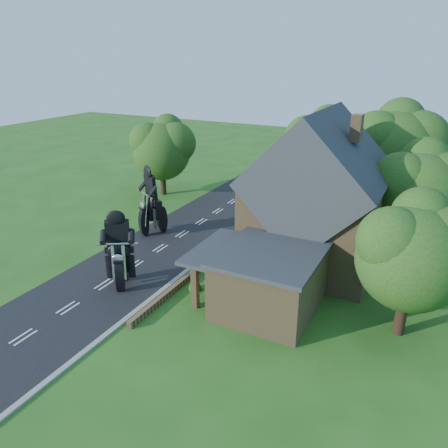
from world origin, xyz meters
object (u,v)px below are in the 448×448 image
at_px(annex, 268,279).
at_px(motorcycle_follow, 153,224).
at_px(motorcycle_lead, 122,275).
at_px(garden_wall, 225,247).
at_px(house, 317,201).

distance_m(annex, motorcycle_follow, 13.31).
bearing_deg(motorcycle_lead, motorcycle_follow, -98.96).
relative_size(garden_wall, motorcycle_lead, 13.69).
relative_size(motorcycle_lead, motorcycle_follow, 0.90).
height_order(house, motorcycle_follow, house).
relative_size(garden_wall, motorcycle_follow, 12.34).
bearing_deg(garden_wall, house, 9.17).
xyz_separation_m(house, motorcycle_lead, (-9.36, -8.62, -3.59)).
height_order(garden_wall, house, house).
height_order(garden_wall, motorcycle_follow, motorcycle_follow).
bearing_deg(motorcycle_follow, house, -146.58).
distance_m(garden_wall, motorcycle_lead, 8.28).
bearing_deg(house, motorcycle_follow, -175.68).
relative_size(garden_wall, house, 2.15).
distance_m(motorcycle_lead, motorcycle_follow, 8.31).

